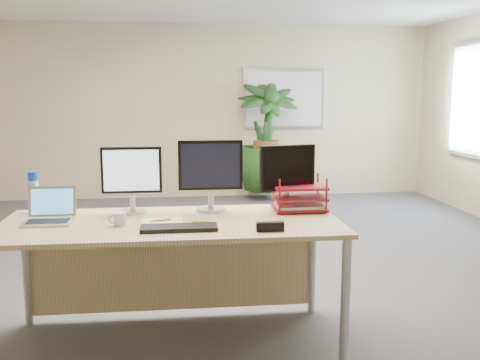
{
  "coord_description": "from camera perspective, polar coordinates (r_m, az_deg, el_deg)",
  "views": [
    {
      "loc": [
        -0.47,
        -4.47,
        1.63
      ],
      "look_at": [
        0.08,
        0.35,
        0.85
      ],
      "focal_mm": 40.0,
      "sensor_mm": 36.0,
      "label": 1
    }
  ],
  "objects": [
    {
      "name": "monitor_dark",
      "position": [
        3.73,
        5.09,
        0.77
      ],
      "size": [
        0.4,
        0.19,
        0.45
      ],
      "color": "#BBBCC1",
      "rests_on": "desk"
    },
    {
      "name": "letter_tray",
      "position": [
        3.74,
        6.33,
        -2.09
      ],
      "size": [
        0.35,
        0.27,
        0.17
      ],
      "color": "maroon",
      "rests_on": "desk"
    },
    {
      "name": "window",
      "position": [
        7.83,
        23.85,
        7.81
      ],
      "size": [
        0.04,
        1.3,
        1.55
      ],
      "color": "#B9B9BE",
      "rests_on": "right_wall"
    },
    {
      "name": "spiral_notebook",
      "position": [
        3.41,
        -8.3,
        -4.46
      ],
      "size": [
        0.28,
        0.21,
        0.01
      ],
      "primitive_type": "cube",
      "rotation": [
        0.0,
        0.0,
        0.06
      ],
      "color": "white",
      "rests_on": "desk"
    },
    {
      "name": "orange_pen",
      "position": [
        3.4,
        -8.46,
        -4.27
      ],
      "size": [
        0.13,
        0.05,
        0.01
      ],
      "primitive_type": "cylinder",
      "rotation": [
        0.0,
        1.57,
        0.31
      ],
      "color": "#E75119",
      "rests_on": "spiral_notebook"
    },
    {
      "name": "water_bottle",
      "position": [
        3.89,
        -21.12,
        -1.34
      ],
      "size": [
        0.07,
        0.07,
        0.28
      ],
      "color": "silver",
      "rests_on": "desk"
    },
    {
      "name": "monitor_left",
      "position": [
        3.69,
        -11.48,
        0.51
      ],
      "size": [
        0.41,
        0.18,
        0.45
      ],
      "color": "#BBBCC1",
      "rests_on": "desk"
    },
    {
      "name": "whiteboard",
      "position": [
        8.6,
        4.7,
        8.61
      ],
      "size": [
        1.3,
        0.04,
        0.95
      ],
      "color": "#B9B9BE",
      "rests_on": "back_wall"
    },
    {
      "name": "back_wall",
      "position": [
        8.49,
        -3.4,
        7.27
      ],
      "size": [
        7.0,
        0.04,
        2.7
      ],
      "primitive_type": "cube",
      "color": "#BFAF87",
      "rests_on": "floor"
    },
    {
      "name": "keyboard",
      "position": [
        3.22,
        -6.52,
        -5.09
      ],
      "size": [
        0.46,
        0.15,
        0.03
      ],
      "primitive_type": "cube",
      "rotation": [
        0.0,
        0.0,
        -0.0
      ],
      "color": "black",
      "rests_on": "desk"
    },
    {
      "name": "yellow_highlighter",
      "position": [
        3.39,
        -4.1,
        -4.44
      ],
      "size": [
        0.12,
        0.05,
        0.02
      ],
      "primitive_type": "cylinder",
      "rotation": [
        0.0,
        1.57,
        -0.29
      ],
      "color": "#F8FB1A",
      "rests_on": "desk"
    },
    {
      "name": "coffee_mug",
      "position": [
        3.38,
        -12.73,
        -4.07
      ],
      "size": [
        0.11,
        0.07,
        0.08
      ],
      "color": "white",
      "rests_on": "desk"
    },
    {
      "name": "floor_plant",
      "position": [
        8.27,
        2.77,
        3.06
      ],
      "size": [
        0.93,
        0.93,
        1.5
      ],
      "primitive_type": "imported",
      "rotation": [
        0.0,
        0.0,
        0.11
      ],
      "color": "#163B15",
      "rests_on": "floor"
    },
    {
      "name": "laptop",
      "position": [
        3.61,
        -19.59,
        -3.32
      ],
      "size": [
        0.3,
        0.26,
        0.21
      ],
      "color": "silver",
      "rests_on": "desk"
    },
    {
      "name": "floor",
      "position": [
        4.78,
        -0.53,
        -10.78
      ],
      "size": [
        8.0,
        8.0,
        0.0
      ],
      "primitive_type": "plane",
      "color": "#4C4B51",
      "rests_on": "ground"
    },
    {
      "name": "monitor_right",
      "position": [
        3.67,
        -3.17,
        1.0
      ],
      "size": [
        0.44,
        0.2,
        0.49
      ],
      "color": "#BBBCC1",
      "rests_on": "desk"
    },
    {
      "name": "desk",
      "position": [
        3.61,
        -7.24,
        -6.69
      ],
      "size": [
        2.16,
        0.91,
        0.83
      ],
      "color": "tan",
      "rests_on": "floor"
    },
    {
      "name": "stapler",
      "position": [
        3.17,
        3.21,
        -4.99
      ],
      "size": [
        0.16,
        0.04,
        0.05
      ],
      "primitive_type": "cube",
      "rotation": [
        0.0,
        0.0,
        -0.0
      ],
      "color": "black",
      "rests_on": "desk"
    }
  ]
}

